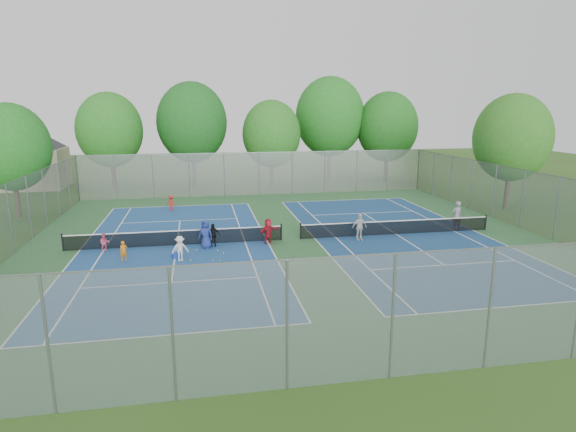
% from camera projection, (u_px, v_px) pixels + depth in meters
% --- Properties ---
extents(ground, '(120.00, 120.00, 0.00)m').
position_uv_depth(ground, '(291.00, 240.00, 30.14)').
color(ground, '#2C5119').
rests_on(ground, ground).
extents(court_pad, '(32.00, 32.00, 0.01)m').
position_uv_depth(court_pad, '(291.00, 240.00, 30.13)').
color(court_pad, '#2C5D32').
rests_on(court_pad, ground).
extents(court_left, '(10.97, 23.77, 0.01)m').
position_uv_depth(court_left, '(177.00, 245.00, 28.88)').
color(court_left, navy).
rests_on(court_left, court_pad).
extents(court_right, '(10.97, 23.77, 0.01)m').
position_uv_depth(court_right, '(396.00, 234.00, 31.38)').
color(court_right, navy).
rests_on(court_right, court_pad).
extents(net_left, '(12.87, 0.10, 0.91)m').
position_uv_depth(net_left, '(176.00, 238.00, 28.78)').
color(net_left, black).
rests_on(net_left, ground).
extents(net_right, '(12.87, 0.10, 0.91)m').
position_uv_depth(net_right, '(396.00, 228.00, 31.29)').
color(net_right, black).
rests_on(net_right, ground).
extents(fence_north, '(32.00, 0.10, 4.00)m').
position_uv_depth(fence_north, '(259.00, 174.00, 45.02)').
color(fence_north, gray).
rests_on(fence_north, ground).
extents(fence_south, '(32.00, 0.10, 4.00)m').
position_uv_depth(fence_south, '(392.00, 317.00, 14.36)').
color(fence_south, gray).
rests_on(fence_south, ground).
extents(fence_west, '(0.10, 32.00, 4.00)m').
position_uv_depth(fence_west, '(10.00, 219.00, 26.83)').
color(fence_west, gray).
rests_on(fence_west, ground).
extents(fence_east, '(0.10, 32.00, 4.00)m').
position_uv_depth(fence_east, '(523.00, 200.00, 32.55)').
color(fence_east, gray).
rests_on(fence_east, ground).
extents(house, '(11.03, 11.03, 7.30)m').
position_uv_depth(house, '(31.00, 147.00, 48.27)').
color(house, '#B7A88C').
rests_on(house, ground).
extents(tree_nw, '(6.40, 6.40, 9.58)m').
position_uv_depth(tree_nw, '(110.00, 130.00, 47.41)').
color(tree_nw, '#443326').
rests_on(tree_nw, ground).
extents(tree_nl, '(7.20, 7.20, 10.69)m').
position_uv_depth(tree_nl, '(192.00, 122.00, 49.65)').
color(tree_nl, '#443326').
rests_on(tree_nl, ground).
extents(tree_nc, '(6.00, 6.00, 8.85)m').
position_uv_depth(tree_nc, '(271.00, 134.00, 49.42)').
color(tree_nc, '#443326').
rests_on(tree_nc, ground).
extents(tree_nr, '(7.60, 7.60, 11.42)m').
position_uv_depth(tree_nr, '(330.00, 117.00, 53.18)').
color(tree_nr, '#443326').
rests_on(tree_nr, ground).
extents(tree_ne, '(6.60, 6.60, 9.77)m').
position_uv_depth(tree_ne, '(387.00, 127.00, 52.57)').
color(tree_ne, '#443326').
rests_on(tree_ne, ground).
extents(tree_side_w, '(5.60, 5.60, 8.47)m').
position_uv_depth(tree_side_w, '(10.00, 147.00, 35.16)').
color(tree_side_w, '#443326').
rests_on(tree_side_w, ground).
extents(tree_side_e, '(6.00, 6.00, 9.20)m').
position_uv_depth(tree_side_e, '(512.00, 138.00, 38.00)').
color(tree_side_e, '#443326').
rests_on(tree_side_e, ground).
extents(ball_crate, '(0.49, 0.49, 0.34)m').
position_uv_depth(ball_crate, '(176.00, 255.00, 26.44)').
color(ball_crate, '#173AAF').
rests_on(ball_crate, ground).
extents(ball_hopper, '(0.33, 0.33, 0.55)m').
position_uv_depth(ball_hopper, '(206.00, 243.00, 28.33)').
color(ball_hopper, green).
rests_on(ball_hopper, ground).
extents(student_a, '(0.46, 0.37, 1.10)m').
position_uv_depth(student_a, '(124.00, 251.00, 25.90)').
color(student_a, orange).
rests_on(student_a, ground).
extents(student_b, '(0.61, 0.52, 1.09)m').
position_uv_depth(student_b, '(105.00, 243.00, 27.48)').
color(student_b, '#E75A7D').
rests_on(student_b, ground).
extents(student_c, '(0.98, 0.68, 1.39)m').
position_uv_depth(student_c, '(180.00, 249.00, 25.85)').
color(student_c, white).
rests_on(student_c, ground).
extents(student_d, '(0.84, 0.40, 1.40)m').
position_uv_depth(student_d, '(213.00, 235.00, 28.54)').
color(student_d, black).
rests_on(student_d, ground).
extents(student_e, '(1.00, 0.85, 1.73)m').
position_uv_depth(student_e, '(206.00, 234.00, 28.11)').
color(student_e, navy).
rests_on(student_e, ground).
extents(student_f, '(1.48, 1.13, 1.56)m').
position_uv_depth(student_f, '(268.00, 231.00, 29.12)').
color(student_f, '#AD1827').
rests_on(student_f, ground).
extents(child_far_baseline, '(0.93, 0.77, 1.26)m').
position_uv_depth(child_far_baseline, '(171.00, 203.00, 38.40)').
color(child_far_baseline, red).
rests_on(child_far_baseline, ground).
extents(instructor, '(0.78, 0.56, 2.00)m').
position_uv_depth(instructor, '(457.00, 216.00, 32.18)').
color(instructor, gray).
rests_on(instructor, ground).
extents(teen_court_b, '(1.05, 0.60, 1.69)m').
position_uv_depth(teen_court_b, '(359.00, 227.00, 29.85)').
color(teen_court_b, silver).
rests_on(teen_court_b, ground).
extents(tennis_ball_0, '(0.07, 0.07, 0.07)m').
position_uv_depth(tennis_ball_0, '(170.00, 272.00, 24.22)').
color(tennis_ball_0, '#C9F138').
rests_on(tennis_ball_0, ground).
extents(tennis_ball_1, '(0.07, 0.07, 0.07)m').
position_uv_depth(tennis_ball_1, '(191.00, 260.00, 25.98)').
color(tennis_ball_1, '#D8ED37').
rests_on(tennis_ball_1, ground).
extents(tennis_ball_2, '(0.07, 0.07, 0.07)m').
position_uv_depth(tennis_ball_2, '(197.00, 250.00, 27.78)').
color(tennis_ball_2, '#E0F338').
rests_on(tennis_ball_2, ground).
extents(tennis_ball_3, '(0.07, 0.07, 0.07)m').
position_uv_depth(tennis_ball_3, '(218.00, 251.00, 27.69)').
color(tennis_ball_3, '#D6EA36').
rests_on(tennis_ball_3, ground).
extents(tennis_ball_4, '(0.07, 0.07, 0.07)m').
position_uv_depth(tennis_ball_4, '(238.00, 272.00, 24.12)').
color(tennis_ball_4, '#D6F338').
rests_on(tennis_ball_4, ground).
extents(tennis_ball_5, '(0.07, 0.07, 0.07)m').
position_uv_depth(tennis_ball_5, '(181.00, 261.00, 25.92)').
color(tennis_ball_5, '#ABCD2F').
rests_on(tennis_ball_5, ground).
extents(tennis_ball_6, '(0.07, 0.07, 0.07)m').
position_uv_depth(tennis_ball_6, '(173.00, 265.00, 25.16)').
color(tennis_ball_6, '#CCF238').
rests_on(tennis_ball_6, ground).
extents(tennis_ball_7, '(0.07, 0.07, 0.07)m').
position_uv_depth(tennis_ball_7, '(224.00, 254.00, 27.18)').
color(tennis_ball_7, '#A3C82E').
rests_on(tennis_ball_7, ground).
extents(tennis_ball_8, '(0.07, 0.07, 0.07)m').
position_uv_depth(tennis_ball_8, '(260.00, 274.00, 23.84)').
color(tennis_ball_8, '#ECF037').
rests_on(tennis_ball_8, ground).
extents(tennis_ball_9, '(0.07, 0.07, 0.07)m').
position_uv_depth(tennis_ball_9, '(220.00, 261.00, 25.94)').
color(tennis_ball_9, '#CBD631').
rests_on(tennis_ball_9, ground).
extents(tennis_ball_10, '(0.07, 0.07, 0.07)m').
position_uv_depth(tennis_ball_10, '(245.00, 273.00, 24.07)').
color(tennis_ball_10, '#CEE836').
rests_on(tennis_ball_10, ground).
extents(tennis_ball_11, '(0.07, 0.07, 0.07)m').
position_uv_depth(tennis_ball_11, '(213.00, 261.00, 25.92)').
color(tennis_ball_11, '#CFEA36').
rests_on(tennis_ball_11, ground).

